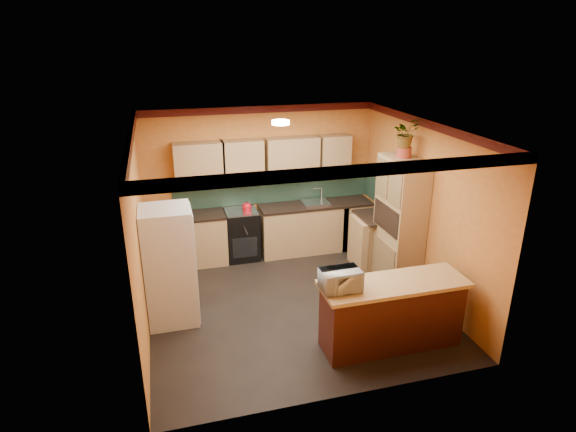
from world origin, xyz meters
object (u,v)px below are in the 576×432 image
object	(u,v)px
stove	(242,234)
breakfast_bar	(391,315)
fridge	(169,266)
microwave	(340,280)
base_cabinets_back	(275,232)
pantry	(399,223)

from	to	relation	value
stove	breakfast_bar	size ratio (longest dim) A/B	0.51
breakfast_bar	fridge	bearing A→B (deg)	153.13
fridge	microwave	xyz separation A→B (m)	(1.99, -1.38, 0.21)
base_cabinets_back	microwave	size ratio (longest dim) A/B	7.58
base_cabinets_back	pantry	size ratio (longest dim) A/B	1.74
breakfast_bar	microwave	bearing A→B (deg)	180.00
fridge	microwave	distance (m)	2.43
pantry	breakfast_bar	distance (m)	1.89
base_cabinets_back	pantry	bearing A→B (deg)	-43.58
pantry	microwave	world-z (taller)	pantry
pantry	stove	bearing A→B (deg)	145.36
fridge	pantry	world-z (taller)	pantry
base_cabinets_back	breakfast_bar	xyz separation A→B (m)	(0.78, -3.14, 0.00)
base_cabinets_back	stove	bearing A→B (deg)	-180.00
pantry	microwave	bearing A→B (deg)	-135.82
fridge	pantry	bearing A→B (deg)	2.94
pantry	fridge	bearing A→B (deg)	-177.06
pantry	breakfast_bar	bearing A→B (deg)	-119.32
stove	fridge	distance (m)	2.24
base_cabinets_back	fridge	xyz separation A→B (m)	(-1.94, -1.76, 0.41)
base_cabinets_back	stove	distance (m)	0.63
stove	microwave	size ratio (longest dim) A/B	1.89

